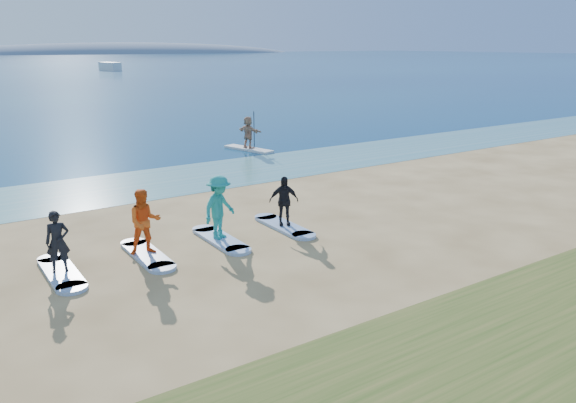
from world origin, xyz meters
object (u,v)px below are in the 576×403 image
surfboard_1 (61,273)px  student_3 (219,207)px  paddleboarder (248,132)px  surfboard_2 (147,255)px  student_4 (284,201)px  surfboard_3 (220,239)px  boat_offshore_b (110,71)px  student_2 (145,222)px  surfboard_4 (284,226)px  student_1 (58,242)px  paddleboard (249,149)px

surfboard_1 → student_3: (4.28, 0.00, 0.94)m
paddleboarder → surfboard_2: (-9.76, -11.67, -0.89)m
paddleboarder → student_4: size_ratio=1.09×
surfboard_3 → student_4: 2.28m
boat_offshore_b → surfboard_2: (-30.22, -103.39, 0.04)m
student_2 → student_4: size_ratio=1.15×
paddleboarder → student_2: size_ratio=0.95×
student_2 → surfboard_4: student_2 is taller
student_1 → student_4: same height
surfboard_3 → surfboard_4: bearing=0.0°
paddleboard → surfboard_1: bearing=-150.7°
surfboard_1 → student_4: size_ratio=1.47×
boat_offshore_b → surfboard_2: bearing=-122.7°
surfboard_2 → paddleboard: bearing=50.1°
student_4 → student_2: bearing=-155.3°
student_1 → surfboard_2: 2.29m
student_2 → paddleboard: bearing=61.7°
surfboard_1 → surfboard_2: size_ratio=1.00×
boat_offshore_b → surfboard_4: boat_offshore_b is taller
surfboard_1 → surfboard_3: size_ratio=1.00×
student_4 → surfboard_3: bearing=-155.3°
surfboard_2 → surfboard_3: (2.14, 0.00, 0.00)m
paddleboarder → student_1: (-11.90, -11.67, -0.10)m
student_3 → student_4: (2.14, 0.00, -0.15)m
paddleboarder → student_3: bearing=130.7°
boat_offshore_b → surfboard_2: boat_offshore_b is taller
student_2 → surfboard_4: 4.38m
surfboard_1 → surfboard_3: (4.28, 0.00, 0.00)m
paddleboard → student_4: student_4 is taller
student_3 → student_4: size_ratio=1.20×
surfboard_2 → surfboard_1: bearing=180.0°
surfboard_3 → surfboard_4: (2.14, 0.00, 0.00)m
paddleboard → surfboard_4: bearing=-130.3°
surfboard_2 → boat_offshore_b: bearing=73.7°
student_2 → student_3: 2.14m
student_4 → student_3: bearing=-155.3°
boat_offshore_b → surfboard_1: boat_offshore_b is taller
boat_offshore_b → student_3: (-28.08, -103.39, 0.99)m
student_3 → boat_offshore_b: bearing=50.8°
student_1 → surfboard_4: 6.48m
paddleboarder → boat_offshore_b: 93.99m
surfboard_4 → paddleboarder: bearing=64.9°
boat_offshore_b → student_4: student_4 is taller
student_1 → student_2: size_ratio=0.87×
paddleboard → surfboard_2: size_ratio=1.36×
paddleboard → boat_offshore_b: boat_offshore_b is taller
paddleboard → surfboard_3: paddleboard is taller
paddleboarder → boat_offshore_b: size_ratio=0.32×
paddleboard → student_4: 12.91m
surfboard_1 → student_4: (6.43, 0.00, 0.80)m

